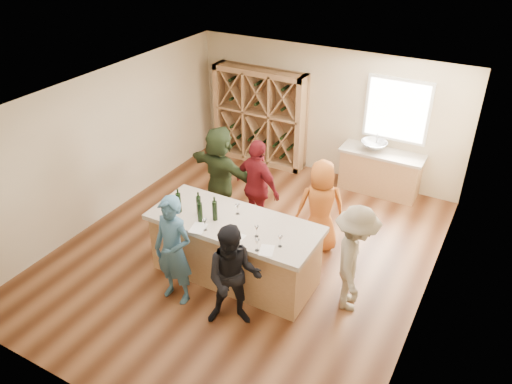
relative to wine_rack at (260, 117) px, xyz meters
The scene contains 34 objects.
floor 3.78m from the wine_rack, 65.36° to the right, with size 6.00×7.00×0.10m, color brown.
ceiling 4.00m from the wine_rack, 65.36° to the right, with size 6.00×7.00×0.10m, color white.
wall_back 1.56m from the wine_rack, 10.57° to the left, with size 6.00×0.10×2.80m, color beige.
wall_front 6.99m from the wine_rack, 77.60° to the right, with size 6.00×0.10×2.80m, color beige.
wall_left 3.63m from the wine_rack, 115.36° to the right, with size 0.10×7.00×2.80m, color beige.
wall_right 5.61m from the wine_rack, 35.70° to the right, with size 0.10×7.00×2.80m, color beige.
window_frame 3.08m from the wine_rack, ahead, with size 1.30×0.06×1.30m, color white.
window_pane 3.07m from the wine_rack, ahead, with size 1.18×0.01×1.18m, color white.
wine_rack is the anchor object (origin of this frame).
back_counter_base 2.98m from the wine_rack, ahead, with size 1.60×0.58×0.86m, color #A4794E.
back_counter_top 2.91m from the wine_rack, ahead, with size 1.70×0.62×0.06m, color #B2A492.
sink 2.70m from the wine_rack, ahead, with size 0.54×0.54×0.19m, color silver.
faucet 2.70m from the wine_rack, ahead, with size 0.02×0.02×0.30m, color silver.
tasting_counter_base 4.29m from the wine_rack, 66.84° to the right, with size 2.60×1.00×1.00m, color #A4794E.
tasting_counter_top 4.24m from the wine_rack, 66.84° to the right, with size 2.72×1.12×0.08m, color #B2A492.
wine_bottle_a 4.16m from the wine_rack, 79.34° to the right, with size 0.08×0.08×0.33m, color black.
wine_bottle_c 4.13m from the wine_rack, 74.83° to the right, with size 0.08×0.08×0.31m, color black.
wine_bottle_d 4.33m from the wine_rack, 73.63° to the right, with size 0.08×0.08×0.32m, color black.
wine_bottle_e 4.25m from the wine_rack, 70.80° to the right, with size 0.08×0.08×0.33m, color black.
wine_glass_a 4.55m from the wine_rack, 71.84° to the right, with size 0.08×0.08×0.20m, color white.
wine_glass_b 4.70m from the wine_rack, 67.30° to the right, with size 0.06×0.06×0.17m, color white.
wine_glass_c 4.97m from the wine_rack, 61.86° to the right, with size 0.07×0.07×0.19m, color white.
wine_glass_d 4.63m from the wine_rack, 62.01° to the right, with size 0.07×0.07×0.18m, color white.
wine_glass_e 4.89m from the wine_rack, 58.03° to the right, with size 0.07×0.07×0.18m, color white.
tasting_menu_a 4.52m from the wine_rack, 73.34° to the right, with size 0.22×0.29×0.00m, color white.
tasting_menu_b 4.69m from the wine_rack, 65.62° to the right, with size 0.19×0.27×0.00m, color white.
tasting_menu_c 4.97m from the wine_rack, 60.30° to the right, with size 0.20×0.27×0.00m, color white.
person_near_left 4.92m from the wine_rack, 76.47° to the right, with size 0.65×0.48×1.79m, color #335972.
person_near_right 5.27m from the wine_rack, 65.40° to the right, with size 0.80×0.44×1.65m, color black.
person_server 5.09m from the wine_rack, 45.77° to the right, with size 1.12×0.52×1.73m, color gray.
person_far_mid 2.89m from the wine_rack, 62.19° to the right, with size 1.07×0.55×1.82m, color #590F14.
person_far_right 3.60m from the wine_rack, 44.60° to the right, with size 0.83×0.54×1.70m, color #994C19.
person_far_left 2.47m from the wine_rack, 79.02° to the right, with size 1.70×0.61×1.84m, color #263319.
wine_glass_f 4.04m from the wine_rack, 66.38° to the right, with size 0.07×0.07×0.18m, color white.
Camera 1 is at (3.57, -6.07, 5.39)m, focal length 35.00 mm.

